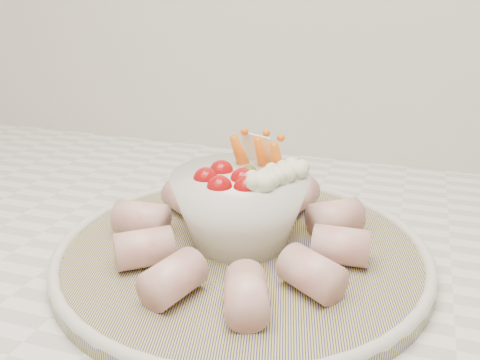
% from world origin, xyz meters
% --- Properties ---
extents(serving_platter, '(0.47, 0.47, 0.02)m').
position_xyz_m(serving_platter, '(0.13, 1.39, 0.93)').
color(serving_platter, navy).
rests_on(serving_platter, kitchen_counter).
extents(veggie_bowl, '(0.14, 0.14, 0.11)m').
position_xyz_m(veggie_bowl, '(0.12, 1.41, 0.98)').
color(veggie_bowl, white).
rests_on(veggie_bowl, serving_platter).
extents(cured_meat_rolls, '(0.27, 0.28, 0.04)m').
position_xyz_m(cured_meat_rolls, '(0.13, 1.39, 0.95)').
color(cured_meat_rolls, '#C25959').
rests_on(cured_meat_rolls, serving_platter).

